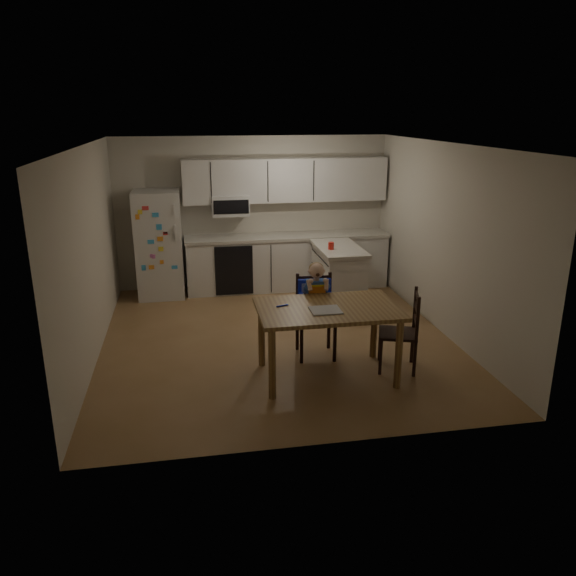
# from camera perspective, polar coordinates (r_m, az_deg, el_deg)

# --- Properties ---
(room) EXTENTS (4.52, 5.01, 2.51)m
(room) POSITION_cam_1_polar(r_m,az_deg,el_deg) (7.53, -1.76, 5.03)
(room) COLOR olive
(room) RESTS_ON ground
(refrigerator) EXTENTS (0.72, 0.70, 1.70)m
(refrigerator) POSITION_cam_1_polar(r_m,az_deg,el_deg) (9.18, -12.95, 4.34)
(refrigerator) COLOR silver
(refrigerator) RESTS_ON ground
(kitchen_run) EXTENTS (3.37, 0.62, 2.15)m
(kitchen_run) POSITION_cam_1_polar(r_m,az_deg,el_deg) (9.38, -0.30, 5.24)
(kitchen_run) COLOR silver
(kitchen_run) RESTS_ON ground
(kitchen_island) EXTENTS (0.64, 1.23, 0.91)m
(kitchen_island) POSITION_cam_1_polar(r_m,az_deg,el_deg) (8.68, 5.12, 1.29)
(kitchen_island) COLOR silver
(kitchen_island) RESTS_ON ground
(red_cup) EXTENTS (0.09, 0.09, 0.11)m
(red_cup) POSITION_cam_1_polar(r_m,az_deg,el_deg) (8.39, 4.39, 4.30)
(red_cup) COLOR red
(red_cup) RESTS_ON kitchen_island
(dining_table) EXTENTS (1.55, 1.00, 0.83)m
(dining_table) POSITION_cam_1_polar(r_m,az_deg,el_deg) (6.20, 4.06, -2.92)
(dining_table) COLOR brown
(dining_table) RESTS_ON ground
(napkin) EXTENTS (0.32, 0.28, 0.01)m
(napkin) POSITION_cam_1_polar(r_m,az_deg,el_deg) (6.05, 3.83, -2.26)
(napkin) COLOR #BABAC0
(napkin) RESTS_ON dining_table
(toddler_spoon) EXTENTS (0.12, 0.06, 0.02)m
(toddler_spoon) POSITION_cam_1_polar(r_m,az_deg,el_deg) (6.16, -0.67, -1.81)
(toddler_spoon) COLOR #1A2BCE
(toddler_spoon) RESTS_ON dining_table
(chair_booster) EXTENTS (0.47, 0.47, 1.18)m
(chair_booster) POSITION_cam_1_polar(r_m,az_deg,el_deg) (6.77, 2.81, -1.16)
(chair_booster) COLOR black
(chair_booster) RESTS_ON ground
(chair_side) EXTENTS (0.53, 0.53, 0.95)m
(chair_side) POSITION_cam_1_polar(r_m,az_deg,el_deg) (6.57, 11.98, -3.78)
(chair_side) COLOR black
(chair_side) RESTS_ON ground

